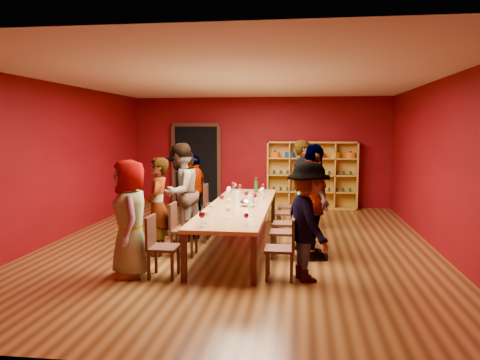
% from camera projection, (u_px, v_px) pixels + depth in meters
% --- Properties ---
extents(room_shell, '(7.10, 9.10, 3.04)m').
position_uv_depth(room_shell, '(239.00, 164.00, 8.46)').
color(room_shell, '#4D2E14').
rests_on(room_shell, ground).
extents(tasting_table, '(1.10, 4.50, 0.75)m').
position_uv_depth(tasting_table, '(239.00, 208.00, 8.55)').
color(tasting_table, '#AA7C46').
rests_on(tasting_table, ground).
extents(doorway, '(1.40, 0.17, 2.30)m').
position_uv_depth(doorway, '(197.00, 165.00, 13.11)').
color(doorway, black).
rests_on(doorway, ground).
extents(shelving_unit, '(2.40, 0.40, 1.80)m').
position_uv_depth(shelving_unit, '(312.00, 172.00, 12.59)').
color(shelving_unit, '#B58228').
rests_on(shelving_unit, ground).
extents(chair_person_left_0, '(0.42, 0.42, 0.89)m').
position_uv_depth(chair_person_left_0, '(158.00, 243.00, 6.72)').
color(chair_person_left_0, '#321810').
rests_on(chair_person_left_0, ground).
extents(person_left_0, '(0.75, 0.94, 1.70)m').
position_uv_depth(person_left_0, '(130.00, 218.00, 6.73)').
color(person_left_0, '#6086C6').
rests_on(person_left_0, ground).
extents(chair_person_left_1, '(0.42, 0.42, 0.89)m').
position_uv_depth(chair_person_left_1, '(179.00, 226.00, 7.88)').
color(chair_person_left_1, '#321810').
rests_on(chair_person_left_1, ground).
extents(person_left_1, '(0.52, 0.66, 1.65)m').
position_uv_depth(person_left_1, '(158.00, 206.00, 7.89)').
color(person_left_1, '#535359').
rests_on(person_left_1, ground).
extents(chair_person_left_2, '(0.42, 0.42, 0.89)m').
position_uv_depth(chair_person_left_2, '(193.00, 216.00, 8.86)').
color(chair_person_left_2, '#321810').
rests_on(chair_person_left_2, ground).
extents(person_left_2, '(0.76, 1.02, 1.87)m').
position_uv_depth(person_left_2, '(180.00, 192.00, 8.84)').
color(person_left_2, pink).
rests_on(person_left_2, ground).
extents(chair_person_left_3, '(0.42, 0.42, 0.89)m').
position_uv_depth(chair_person_left_3, '(199.00, 211.00, 9.40)').
color(chair_person_left_3, '#321810').
rests_on(chair_person_left_3, ground).
extents(person_left_3, '(0.56, 1.17, 1.75)m').
position_uv_depth(person_left_3, '(182.00, 192.00, 9.40)').
color(person_left_3, '#587DB5').
rests_on(person_left_3, ground).
extents(chair_person_left_4, '(0.42, 0.42, 0.89)m').
position_uv_depth(chair_person_left_4, '(211.00, 202.00, 10.57)').
color(chair_person_left_4, '#321810').
rests_on(chair_person_left_4, ground).
extents(person_left_4, '(0.60, 0.98, 1.55)m').
position_uv_depth(person_left_4, '(195.00, 189.00, 10.59)').
color(person_left_4, '#141537').
rests_on(person_left_4, ground).
extents(chair_person_right_0, '(0.42, 0.42, 0.89)m').
position_uv_depth(chair_person_right_0, '(285.00, 245.00, 6.62)').
color(chair_person_right_0, '#321810').
rests_on(chair_person_right_0, ground).
extents(person_right_0, '(0.82, 1.18, 1.68)m').
position_uv_depth(person_right_0, '(308.00, 221.00, 6.54)').
color(person_right_0, pink).
rests_on(person_right_0, ground).
extents(chair_person_right_1, '(0.42, 0.42, 0.89)m').
position_uv_depth(chair_person_right_1, '(288.00, 229.00, 7.70)').
color(chair_person_right_1, '#321810').
rests_on(chair_person_right_1, ground).
extents(person_right_1, '(0.84, 1.21, 1.89)m').
position_uv_depth(person_right_1, '(314.00, 202.00, 7.60)').
color(person_right_1, '#141737').
rests_on(person_right_1, ground).
extents(chair_person_right_2, '(0.42, 0.42, 0.89)m').
position_uv_depth(chair_person_right_2, '(289.00, 220.00, 8.42)').
color(chair_person_right_2, '#321810').
rests_on(chair_person_right_2, ground).
extents(person_right_2, '(0.67, 1.59, 1.66)m').
position_uv_depth(person_right_2, '(306.00, 202.00, 8.34)').
color(person_right_2, '#131435').
rests_on(person_right_2, ground).
extents(chair_person_right_3, '(0.42, 0.42, 0.89)m').
position_uv_depth(chair_person_right_3, '(290.00, 210.00, 9.47)').
color(chair_person_right_3, '#321810').
rests_on(chair_person_right_3, ground).
extents(person_right_3, '(0.66, 0.83, 1.50)m').
position_uv_depth(person_right_3, '(305.00, 198.00, 9.40)').
color(person_right_3, '#5678B2').
rests_on(person_right_3, ground).
extents(chair_person_right_4, '(0.42, 0.42, 0.89)m').
position_uv_depth(chair_person_right_4, '(291.00, 204.00, 10.25)').
color(chair_person_right_4, '#321810').
rests_on(chair_person_right_4, ground).
extents(person_right_4, '(0.57, 0.74, 1.89)m').
position_uv_depth(person_right_4, '(304.00, 184.00, 10.17)').
color(person_right_4, '#141937').
rests_on(person_right_4, ground).
extents(wine_glass_0, '(0.08, 0.08, 0.21)m').
position_uv_depth(wine_glass_0, '(222.00, 198.00, 8.42)').
color(wine_glass_0, white).
rests_on(wine_glass_0, tasting_table).
extents(wine_glass_1, '(0.08, 0.08, 0.20)m').
position_uv_depth(wine_glass_1, '(252.00, 207.00, 7.42)').
color(wine_glass_1, white).
rests_on(wine_glass_1, tasting_table).
extents(wine_glass_2, '(0.08, 0.08, 0.21)m').
position_uv_depth(wine_glass_2, '(261.00, 191.00, 9.32)').
color(wine_glass_2, white).
rests_on(wine_glass_2, tasting_table).
extents(wine_glass_3, '(0.09, 0.09, 0.22)m').
position_uv_depth(wine_glass_3, '(240.00, 187.00, 9.92)').
color(wine_glass_3, white).
rests_on(wine_glass_3, tasting_table).
extents(wine_glass_4, '(0.07, 0.07, 0.18)m').
position_uv_depth(wine_glass_4, '(211.00, 207.00, 7.52)').
color(wine_glass_4, white).
rests_on(wine_glass_4, tasting_table).
extents(wine_glass_5, '(0.08, 0.08, 0.21)m').
position_uv_depth(wine_glass_5, '(262.00, 190.00, 9.41)').
color(wine_glass_5, white).
rests_on(wine_glass_5, tasting_table).
extents(wine_glass_6, '(0.08, 0.08, 0.19)m').
position_uv_depth(wine_glass_6, '(228.00, 210.00, 7.19)').
color(wine_glass_6, white).
rests_on(wine_glass_6, tasting_table).
extents(wine_glass_7, '(0.08, 0.08, 0.19)m').
position_uv_depth(wine_glass_7, '(229.00, 202.00, 8.00)').
color(wine_glass_7, white).
rests_on(wine_glass_7, tasting_table).
extents(wine_glass_8, '(0.07, 0.07, 0.18)m').
position_uv_depth(wine_glass_8, '(228.00, 192.00, 9.39)').
color(wine_glass_8, white).
rests_on(wine_glass_8, tasting_table).
extents(wine_glass_9, '(0.09, 0.09, 0.22)m').
position_uv_depth(wine_glass_9, '(229.00, 190.00, 9.46)').
color(wine_glass_9, white).
rests_on(wine_glass_9, tasting_table).
extents(wine_glass_10, '(0.07, 0.07, 0.18)m').
position_uv_depth(wine_glass_10, '(246.00, 216.00, 6.72)').
color(wine_glass_10, white).
rests_on(wine_glass_10, tasting_table).
extents(wine_glass_11, '(0.09, 0.09, 0.22)m').
position_uv_depth(wine_glass_11, '(246.00, 194.00, 8.84)').
color(wine_glass_11, white).
rests_on(wine_glass_11, tasting_table).
extents(wine_glass_12, '(0.09, 0.09, 0.22)m').
position_uv_depth(wine_glass_12, '(233.00, 185.00, 10.30)').
color(wine_glass_12, white).
rests_on(wine_glass_12, tasting_table).
extents(wine_glass_13, '(0.09, 0.09, 0.21)m').
position_uv_depth(wine_glass_13, '(255.00, 196.00, 8.62)').
color(wine_glass_13, white).
rests_on(wine_glass_13, tasting_table).
extents(wine_glass_14, '(0.08, 0.08, 0.19)m').
position_uv_depth(wine_glass_14, '(249.00, 204.00, 7.74)').
color(wine_glass_14, white).
rests_on(wine_glass_14, tasting_table).
extents(wine_glass_15, '(0.07, 0.07, 0.18)m').
position_uv_depth(wine_glass_15, '(206.00, 214.00, 6.85)').
color(wine_glass_15, white).
rests_on(wine_glass_15, tasting_table).
extents(wine_glass_16, '(0.09, 0.09, 0.22)m').
position_uv_depth(wine_glass_16, '(202.00, 215.00, 6.62)').
color(wine_glass_16, white).
rests_on(wine_glass_16, tasting_table).
extents(wine_glass_17, '(0.08, 0.08, 0.20)m').
position_uv_depth(wine_glass_17, '(263.00, 186.00, 10.16)').
color(wine_glass_17, white).
rests_on(wine_glass_17, tasting_table).
extents(wine_glass_18, '(0.08, 0.08, 0.19)m').
position_uv_depth(wine_glass_18, '(235.00, 185.00, 10.38)').
color(wine_glass_18, white).
rests_on(wine_glass_18, tasting_table).
extents(spittoon_bowl, '(0.27, 0.27, 0.15)m').
position_uv_depth(spittoon_bowl, '(247.00, 203.00, 8.40)').
color(spittoon_bowl, '#B8BAC0').
rests_on(spittoon_bowl, tasting_table).
extents(carafe_a, '(0.12, 0.12, 0.24)m').
position_uv_depth(carafe_a, '(237.00, 197.00, 8.78)').
color(carafe_a, white).
rests_on(carafe_a, tasting_table).
extents(carafe_b, '(0.14, 0.14, 0.28)m').
position_uv_depth(carafe_b, '(251.00, 202.00, 8.11)').
color(carafe_b, white).
rests_on(carafe_b, tasting_table).
extents(wine_bottle, '(0.11, 0.11, 0.34)m').
position_uv_depth(wine_bottle, '(256.00, 187.00, 10.21)').
color(wine_bottle, '#163D1A').
rests_on(wine_bottle, tasting_table).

